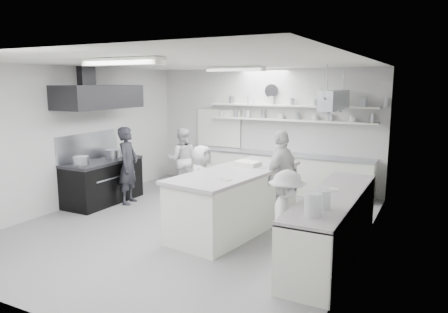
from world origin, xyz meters
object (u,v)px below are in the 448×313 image
at_px(right_counter, 333,226).
at_px(stove, 103,183).
at_px(cook_stove, 128,165).
at_px(back_counter, 270,172).
at_px(prep_island, 236,201).
at_px(cook_back, 182,159).

bearing_deg(right_counter, stove, 173.48).
height_order(stove, cook_stove, cook_stove).
bearing_deg(back_counter, stove, -136.01).
relative_size(stove, back_counter, 0.36).
height_order(back_counter, right_counter, right_counter).
bearing_deg(stove, prep_island, -3.08).
distance_m(prep_island, cook_stove, 2.88).
bearing_deg(right_counter, cook_stove, 170.10).
height_order(prep_island, cook_stove, cook_stove).
distance_m(right_counter, cook_stove, 4.78).
distance_m(back_counter, cook_stove, 3.51).
bearing_deg(cook_stove, prep_island, -114.99).
relative_size(back_counter, prep_island, 1.77).
height_order(right_counter, cook_back, cook_back).
distance_m(cook_stove, cook_back, 1.61).
distance_m(back_counter, prep_island, 3.02).
bearing_deg(back_counter, cook_back, -152.30).
bearing_deg(prep_island, back_counter, 107.40).
xyz_separation_m(right_counter, prep_island, (-1.86, 0.42, 0.05)).
distance_m(stove, cook_back, 2.04).
bearing_deg(cook_back, prep_island, 108.58).
bearing_deg(cook_back, right_counter, 118.38).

